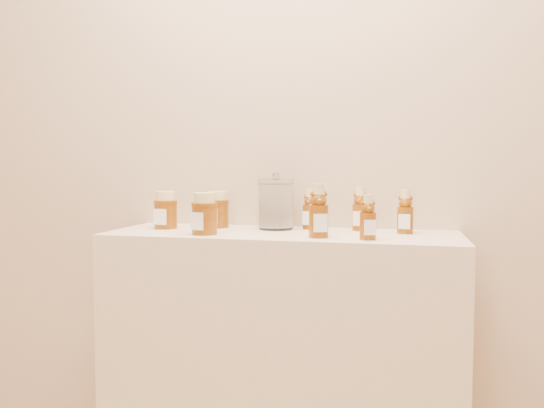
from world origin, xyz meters
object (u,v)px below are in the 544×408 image
(display_table, at_px, (281,361))
(bear_bottle_back_left, at_px, (310,206))
(bear_bottle_front_left, at_px, (319,207))
(honey_jar_left, at_px, (166,210))
(glass_canister, at_px, (276,202))

(display_table, xyz_separation_m, bear_bottle_back_left, (0.08, 0.13, 0.53))
(display_table, xyz_separation_m, bear_bottle_front_left, (0.14, -0.09, 0.55))
(honey_jar_left, bearing_deg, display_table, 0.60)
(bear_bottle_front_left, bearing_deg, display_table, 127.35)
(bear_bottle_front_left, distance_m, honey_jar_left, 0.60)
(display_table, relative_size, bear_bottle_back_left, 7.30)
(bear_bottle_back_left, xyz_separation_m, bear_bottle_front_left, (0.06, -0.23, 0.01))
(bear_bottle_back_left, bearing_deg, display_table, -110.42)
(bear_bottle_front_left, relative_size, honey_jar_left, 1.42)
(glass_canister, bearing_deg, display_table, -65.94)
(bear_bottle_front_left, height_order, honey_jar_left, bear_bottle_front_left)
(bear_bottle_back_left, bearing_deg, glass_canister, -152.76)
(bear_bottle_back_left, relative_size, honey_jar_left, 1.21)
(display_table, bearing_deg, glass_canister, 114.06)
(bear_bottle_front_left, height_order, glass_canister, glass_canister)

